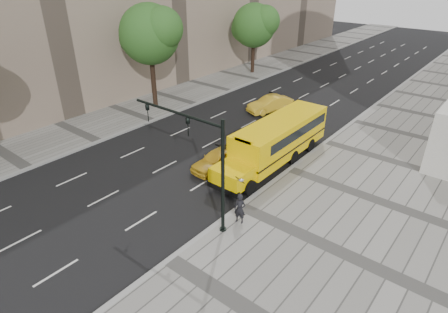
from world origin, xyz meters
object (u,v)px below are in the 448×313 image
Objects in this scene: pedestrian at (240,209)px; traffic_signal at (201,156)px; taxi_far at (270,104)px; taxi_near at (218,159)px; school_bus at (278,138)px; tree_c at (255,25)px; tree_b at (150,34)px.

pedestrian is 0.27× the size of traffic_signal.
pedestrian is (8.13, -15.58, 0.28)m from taxi_far.
traffic_signal is at bearing -53.04° from taxi_near.
school_bus is at bearing -32.80° from taxi_far.
taxi_near is 2.39× the size of pedestrian.
traffic_signal is (3.19, -5.09, 3.39)m from taxi_near.
traffic_signal reaches higher than school_bus.
taxi_far is (-5.75, 8.01, -1.03)m from school_bus.
tree_c is at bearing 120.14° from traffic_signal.
school_bus reaches higher than taxi_far.
pedestrian is at bearing -34.50° from taxi_near.
tree_c is 2.05× the size of taxi_near.
tree_b is 1.50× the size of traffic_signal.
tree_b is 19.04m from traffic_signal.
school_bus is (14.90, -1.89, -5.19)m from tree_b.
tree_b reaches higher than traffic_signal.
taxi_near is (12.40, -5.46, -6.26)m from tree_b.
tree_b is at bearing 145.90° from traffic_signal.
school_bus is 6.71× the size of pedestrian.
traffic_signal is at bearing -59.86° from tree_c.
tree_b is 1.14× the size of tree_c.
tree_b is at bearing 172.77° from school_bus.
school_bus is (14.90, -18.20, -4.12)m from tree_c.
school_bus is at bearing 91.09° from pedestrian.
tree_b is at bearing -89.99° from tree_c.
taxi_far is at bearing -48.07° from tree_c.
tree_b is 0.83× the size of school_bus.
tree_b is 2.34× the size of taxi_near.
pedestrian is (17.28, -25.77, -4.87)m from tree_c.
pedestrian is (17.27, -9.46, -5.95)m from tree_b.
taxi_near is 6.32m from pedestrian.
taxi_near is at bearing -23.77° from tree_b.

